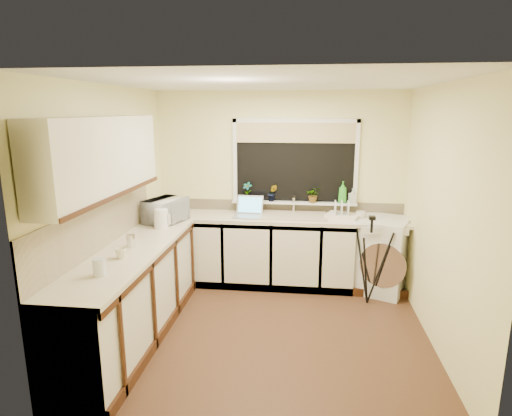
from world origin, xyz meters
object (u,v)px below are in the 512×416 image
object	(u,v)px
tripod	(370,260)
cup_left	(121,253)
plant_b	(272,193)
plant_d	(313,195)
laptop	(249,211)
glass_jug	(99,267)
microwave	(166,211)
plant_a	(248,191)
steel_jar	(131,241)
soap_bottle_clear	(352,196)
cup_back	(361,215)
washing_machine	(378,254)
soap_bottle_green	(343,192)
kettle	(161,219)
dish_rack	(343,216)

from	to	relation	value
tripod	cup_left	size ratio (longest dim) A/B	10.14
plant_b	plant_d	distance (m)	0.53
plant_b	plant_d	xyz separation A→B (m)	(0.53, -0.01, -0.01)
laptop	glass_jug	size ratio (longest dim) A/B	2.50
microwave	plant_a	size ratio (longest dim) A/B	2.07
steel_jar	glass_jug	bearing A→B (deg)	-86.51
tripod	steel_jar	world-z (taller)	tripod
plant_d	steel_jar	bearing A→B (deg)	-138.07
laptop	glass_jug	bearing A→B (deg)	-109.49
soap_bottle_clear	cup_left	bearing A→B (deg)	-138.92
cup_back	washing_machine	bearing A→B (deg)	-7.67
microwave	soap_bottle_green	world-z (taller)	soap_bottle_green
cup_back	laptop	bearing A→B (deg)	-179.45
washing_machine	cup_back	world-z (taller)	cup_back
kettle	steel_jar	distance (m)	0.71
kettle	soap_bottle_clear	size ratio (longest dim) A/B	1.14
laptop	microwave	xyz separation A→B (m)	(-0.94, -0.42, 0.08)
cup_left	dish_rack	bearing A→B (deg)	39.22
washing_machine	soap_bottle_green	xyz separation A→B (m)	(-0.45, 0.25, 0.73)
washing_machine	plant_d	size ratio (longest dim) A/B	4.63
cup_back	steel_jar	bearing A→B (deg)	-149.28
tripod	plant_a	size ratio (longest dim) A/B	4.27
washing_machine	microwave	distance (m)	2.65
dish_rack	plant_a	distance (m)	1.26
microwave	cup_back	distance (m)	2.36
plant_a	plant_b	world-z (taller)	plant_a
glass_jug	plant_b	xyz separation A→B (m)	(1.20, 2.34, 0.19)
glass_jug	plant_a	distance (m)	2.51
washing_machine	dish_rack	bearing A→B (deg)	-159.40
kettle	plant_a	world-z (taller)	plant_a
soap_bottle_clear	plant_b	bearing A→B (deg)	-179.25
washing_machine	soap_bottle_clear	world-z (taller)	soap_bottle_clear
dish_rack	glass_jug	xyz separation A→B (m)	(-2.09, -2.12, 0.04)
tripod	washing_machine	bearing A→B (deg)	64.37
kettle	soap_bottle_green	world-z (taller)	soap_bottle_green
washing_machine	steel_jar	bearing A→B (deg)	-129.09
plant_b	plant_d	world-z (taller)	plant_b
tripod	soap_bottle_green	distance (m)	0.98
tripod	plant_b	size ratio (longest dim) A/B	4.75
plant_d	washing_machine	bearing A→B (deg)	-15.63
laptop	dish_rack	xyz separation A→B (m)	(1.17, 0.00, -0.04)
steel_jar	soap_bottle_green	distance (m)	2.69
steel_jar	cup_left	xyz separation A→B (m)	(0.04, -0.32, -0.01)
washing_machine	cup_left	size ratio (longest dim) A/B	8.90
dish_rack	soap_bottle_green	distance (m)	0.35
soap_bottle_clear	cup_left	size ratio (longest dim) A/B	1.77
laptop	cup_back	bearing A→B (deg)	4.53
kettle	glass_jug	size ratio (longest dim) A/B	1.45
washing_machine	microwave	world-z (taller)	microwave
laptop	plant_b	size ratio (longest dim) A/B	1.63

